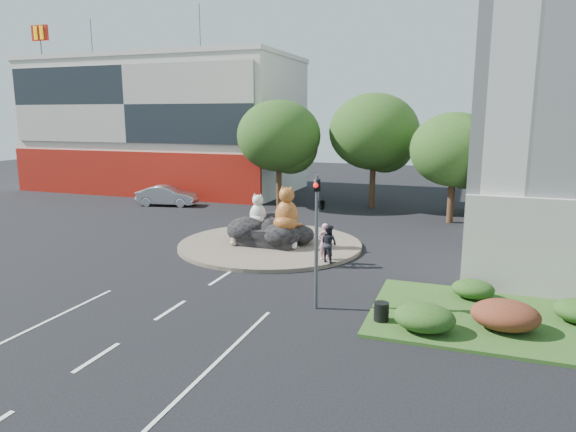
{
  "coord_description": "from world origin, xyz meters",
  "views": [
    {
      "loc": [
        10.11,
        -15.4,
        7.08
      ],
      "look_at": [
        1.44,
        8.89,
        2.0
      ],
      "focal_mm": 32.0,
      "sensor_mm": 36.0,
      "label": 1
    }
  ],
  "objects_px": {
    "parked_car": "(167,196)",
    "cat_white": "(258,209)",
    "kitten_white": "(294,242)",
    "litter_bin": "(381,312)",
    "cat_tabby": "(287,208)",
    "kitten_calico": "(234,238)",
    "pedestrian_dark": "(329,243)",
    "pedestrian_pink": "(324,241)"
  },
  "relations": [
    {
      "from": "cat_tabby",
      "to": "pedestrian_dark",
      "type": "bearing_deg",
      "value": -33.61
    },
    {
      "from": "cat_tabby",
      "to": "kitten_white",
      "type": "height_order",
      "value": "cat_tabby"
    },
    {
      "from": "cat_white",
      "to": "parked_car",
      "type": "bearing_deg",
      "value": 141.41
    },
    {
      "from": "litter_bin",
      "to": "pedestrian_pink",
      "type": "bearing_deg",
      "value": 120.75
    },
    {
      "from": "parked_car",
      "to": "litter_bin",
      "type": "relative_size",
      "value": 7.38
    },
    {
      "from": "parked_car",
      "to": "litter_bin",
      "type": "bearing_deg",
      "value": -142.7
    },
    {
      "from": "parked_car",
      "to": "cat_white",
      "type": "bearing_deg",
      "value": -138.79
    },
    {
      "from": "cat_tabby",
      "to": "parked_car",
      "type": "height_order",
      "value": "cat_tabby"
    },
    {
      "from": "pedestrian_pink",
      "to": "parked_car",
      "type": "bearing_deg",
      "value": -79.91
    },
    {
      "from": "cat_white",
      "to": "kitten_white",
      "type": "height_order",
      "value": "cat_white"
    },
    {
      "from": "kitten_calico",
      "to": "cat_tabby",
      "type": "bearing_deg",
      "value": 47.25
    },
    {
      "from": "cat_white",
      "to": "litter_bin",
      "type": "height_order",
      "value": "cat_white"
    },
    {
      "from": "cat_tabby",
      "to": "kitten_calico",
      "type": "height_order",
      "value": "cat_tabby"
    },
    {
      "from": "pedestrian_pink",
      "to": "parked_car",
      "type": "relative_size",
      "value": 0.37
    },
    {
      "from": "cat_white",
      "to": "kitten_white",
      "type": "relative_size",
      "value": 2.5
    },
    {
      "from": "kitten_calico",
      "to": "kitten_white",
      "type": "relative_size",
      "value": 1.18
    },
    {
      "from": "kitten_calico",
      "to": "litter_bin",
      "type": "distance_m",
      "value": 11.8
    },
    {
      "from": "kitten_white",
      "to": "pedestrian_pink",
      "type": "xyz_separation_m",
      "value": [
        2.02,
        -1.34,
        0.53
      ]
    },
    {
      "from": "cat_white",
      "to": "parked_car",
      "type": "distance_m",
      "value": 14.91
    },
    {
      "from": "cat_tabby",
      "to": "kitten_calico",
      "type": "distance_m",
      "value": 3.29
    },
    {
      "from": "cat_white",
      "to": "pedestrian_pink",
      "type": "height_order",
      "value": "cat_white"
    },
    {
      "from": "cat_tabby",
      "to": "litter_bin",
      "type": "relative_size",
      "value": 3.72
    },
    {
      "from": "cat_tabby",
      "to": "pedestrian_pink",
      "type": "bearing_deg",
      "value": -31.05
    },
    {
      "from": "kitten_white",
      "to": "parked_car",
      "type": "bearing_deg",
      "value": 96.54
    },
    {
      "from": "pedestrian_pink",
      "to": "pedestrian_dark",
      "type": "xyz_separation_m",
      "value": [
        0.33,
        -0.41,
        0.02
      ]
    },
    {
      "from": "kitten_white",
      "to": "cat_white",
      "type": "bearing_deg",
      "value": 110.13
    },
    {
      "from": "pedestrian_dark",
      "to": "pedestrian_pink",
      "type": "bearing_deg",
      "value": -22.83
    },
    {
      "from": "cat_white",
      "to": "cat_tabby",
      "type": "bearing_deg",
      "value": -19.16
    },
    {
      "from": "cat_white",
      "to": "parked_car",
      "type": "relative_size",
      "value": 0.37
    },
    {
      "from": "pedestrian_pink",
      "to": "parked_car",
      "type": "height_order",
      "value": "pedestrian_pink"
    },
    {
      "from": "cat_tabby",
      "to": "pedestrian_dark",
      "type": "height_order",
      "value": "cat_tabby"
    },
    {
      "from": "pedestrian_dark",
      "to": "cat_white",
      "type": "bearing_deg",
      "value": -1.39
    },
    {
      "from": "kitten_calico",
      "to": "parked_car",
      "type": "xyz_separation_m",
      "value": [
        -10.9,
        10.5,
        0.17
      ]
    },
    {
      "from": "cat_white",
      "to": "pedestrian_pink",
      "type": "bearing_deg",
      "value": -28.2
    },
    {
      "from": "pedestrian_dark",
      "to": "cat_tabby",
      "type": "bearing_deg",
      "value": -7.74
    },
    {
      "from": "cat_tabby",
      "to": "litter_bin",
      "type": "height_order",
      "value": "cat_tabby"
    },
    {
      "from": "kitten_white",
      "to": "litter_bin",
      "type": "height_order",
      "value": "kitten_white"
    },
    {
      "from": "cat_tabby",
      "to": "kitten_white",
      "type": "relative_size",
      "value": 3.36
    },
    {
      "from": "kitten_calico",
      "to": "pedestrian_dark",
      "type": "relative_size",
      "value": 0.46
    },
    {
      "from": "cat_tabby",
      "to": "kitten_calico",
      "type": "relative_size",
      "value": 2.86
    },
    {
      "from": "kitten_calico",
      "to": "litter_bin",
      "type": "xyz_separation_m",
      "value": [
        9.14,
        -7.46,
        -0.18
      ]
    },
    {
      "from": "cat_white",
      "to": "litter_bin",
      "type": "relative_size",
      "value": 2.76
    }
  ]
}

